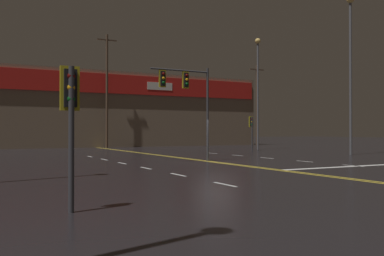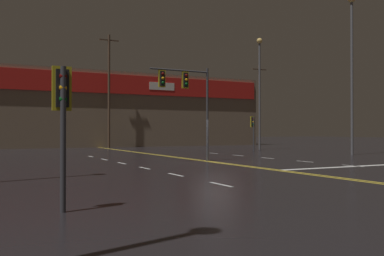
{
  "view_description": "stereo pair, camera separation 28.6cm",
  "coord_description": "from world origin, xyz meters",
  "px_view_note": "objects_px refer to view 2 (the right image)",
  "views": [
    {
      "loc": [
        -12.63,
        -21.16,
        1.77
      ],
      "look_at": [
        0.0,
        3.02,
        2.0
      ],
      "focal_mm": 40.0,
      "sensor_mm": 36.0,
      "label": 1
    },
    {
      "loc": [
        -12.38,
        -21.29,
        1.77
      ],
      "look_at": [
        0.0,
        3.02,
        2.0
      ],
      "focal_mm": 40.0,
      "sensor_mm": 36.0,
      "label": 2
    }
  ],
  "objects_px": {
    "traffic_signal_corner_southwest": "(62,105)",
    "streetlight_median_approach": "(260,80)",
    "traffic_signal_median": "(185,89)",
    "streetlight_near_left": "(352,56)",
    "traffic_signal_corner_northeast": "(253,126)"
  },
  "relations": [
    {
      "from": "traffic_signal_corner_northeast",
      "to": "traffic_signal_corner_southwest",
      "type": "bearing_deg",
      "value": -132.88
    },
    {
      "from": "traffic_signal_median",
      "to": "traffic_signal_corner_southwest",
      "type": "xyz_separation_m",
      "value": [
        -9.28,
        -12.81,
        -1.89
      ]
    },
    {
      "from": "traffic_signal_corner_northeast",
      "to": "streetlight_near_left",
      "type": "bearing_deg",
      "value": -73.01
    },
    {
      "from": "traffic_signal_median",
      "to": "streetlight_median_approach",
      "type": "height_order",
      "value": "streetlight_median_approach"
    },
    {
      "from": "traffic_signal_corner_southwest",
      "to": "streetlight_median_approach",
      "type": "height_order",
      "value": "streetlight_median_approach"
    },
    {
      "from": "traffic_signal_median",
      "to": "traffic_signal_corner_southwest",
      "type": "height_order",
      "value": "traffic_signal_median"
    },
    {
      "from": "traffic_signal_median",
      "to": "traffic_signal_corner_northeast",
      "type": "bearing_deg",
      "value": 39.94
    },
    {
      "from": "streetlight_near_left",
      "to": "streetlight_median_approach",
      "type": "relative_size",
      "value": 1.1
    },
    {
      "from": "traffic_signal_median",
      "to": "streetlight_near_left",
      "type": "height_order",
      "value": "streetlight_near_left"
    },
    {
      "from": "traffic_signal_corner_southwest",
      "to": "streetlight_near_left",
      "type": "relative_size",
      "value": 0.27
    },
    {
      "from": "traffic_signal_corner_northeast",
      "to": "traffic_signal_corner_southwest",
      "type": "distance_m",
      "value": 30.92
    },
    {
      "from": "traffic_signal_corner_southwest",
      "to": "streetlight_median_approach",
      "type": "distance_m",
      "value": 34.55
    },
    {
      "from": "traffic_signal_median",
      "to": "streetlight_near_left",
      "type": "xyz_separation_m",
      "value": [
        14.52,
        0.82,
        3.24
      ]
    },
    {
      "from": "streetlight_near_left",
      "to": "traffic_signal_corner_southwest",
      "type": "bearing_deg",
      "value": -150.2
    },
    {
      "from": "traffic_signal_corner_southwest",
      "to": "traffic_signal_corner_northeast",
      "type": "bearing_deg",
      "value": 47.12
    }
  ]
}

